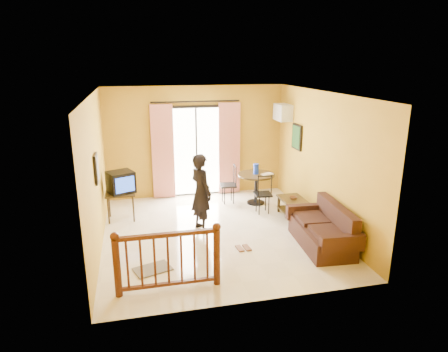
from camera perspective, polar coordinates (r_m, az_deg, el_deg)
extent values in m
plane|color=beige|center=(8.26, -1.05, -8.06)|extent=(5.00, 5.00, 0.00)
plane|color=white|center=(7.54, -1.16, 11.70)|extent=(5.00, 5.00, 0.00)
plane|color=#B78C23|center=(10.18, -4.03, 4.91)|extent=(4.50, 0.00, 4.50)
plane|color=#B78C23|center=(5.48, 4.34, -5.23)|extent=(4.50, 0.00, 4.50)
plane|color=#B78C23|center=(7.66, -17.80, 0.32)|extent=(0.00, 5.00, 5.00)
plane|color=#B78C23|center=(8.52, 13.88, 2.21)|extent=(0.00, 5.00, 5.00)
cube|color=black|center=(10.22, -3.99, 3.52)|extent=(1.34, 0.03, 2.34)
cube|color=white|center=(10.18, -3.96, 3.48)|extent=(1.20, 0.04, 2.20)
cube|color=black|center=(10.16, -3.94, 3.45)|extent=(0.04, 0.02, 2.20)
cube|color=beige|center=(10.03, -8.73, 3.42)|extent=(0.55, 0.08, 2.35)
cube|color=beige|center=(10.29, 0.77, 3.93)|extent=(0.55, 0.08, 2.35)
cylinder|color=black|center=(9.93, -4.06, 10.58)|extent=(2.20, 0.04, 0.04)
cube|color=black|center=(8.98, -14.61, -2.39)|extent=(0.63, 0.52, 0.04)
cylinder|color=black|center=(8.90, -16.18, -4.77)|extent=(0.04, 0.04, 0.61)
cylinder|color=black|center=(8.88, -12.81, -4.57)|extent=(0.04, 0.04, 0.61)
cylinder|color=black|center=(9.29, -16.07, -3.86)|extent=(0.04, 0.04, 0.61)
cylinder|color=black|center=(9.27, -12.84, -3.66)|extent=(0.04, 0.04, 0.61)
cube|color=black|center=(8.91, -14.54, -0.84)|extent=(0.66, 0.63, 0.47)
cube|color=blue|center=(8.70, -13.95, -1.22)|extent=(0.39, 0.18, 0.33)
cube|color=black|center=(7.43, -17.78, 1.03)|extent=(0.04, 0.42, 0.52)
cube|color=#544E48|center=(7.42, -17.59, 1.05)|extent=(0.01, 0.34, 0.44)
cylinder|color=black|center=(9.68, 4.63, 0.17)|extent=(0.89, 0.89, 0.04)
cylinder|color=black|center=(9.78, 4.58, -1.87)|extent=(0.08, 0.08, 0.72)
cylinder|color=black|center=(9.90, 4.54, -3.78)|extent=(0.44, 0.44, 0.03)
cylinder|color=#1531C7|center=(9.65, 4.60, 1.03)|extent=(0.13, 0.13, 0.25)
cube|color=beige|center=(9.65, 6.20, 0.27)|extent=(0.33, 0.27, 0.02)
cube|color=silver|center=(10.08, 8.42, 8.98)|extent=(0.30, 0.60, 0.40)
cube|color=gray|center=(10.02, 7.61, 8.98)|extent=(0.02, 0.56, 0.36)
cube|color=black|center=(9.60, 10.36, 5.51)|extent=(0.04, 0.50, 0.60)
cube|color=black|center=(9.60, 10.23, 5.51)|extent=(0.01, 0.42, 0.52)
cube|color=black|center=(8.99, 10.03, -3.53)|extent=(0.52, 0.93, 0.04)
cube|color=black|center=(9.08, 9.94, -5.13)|extent=(0.48, 0.89, 0.03)
cube|color=black|center=(8.63, 9.75, -5.78)|extent=(0.05, 0.05, 0.39)
cube|color=black|center=(8.79, 12.26, -5.50)|extent=(0.05, 0.05, 0.39)
cube|color=black|center=(9.34, 7.82, -3.94)|extent=(0.05, 0.05, 0.39)
cube|color=black|center=(9.49, 10.16, -3.72)|extent=(0.05, 0.05, 0.39)
imported|color=brown|center=(9.03, 9.87, -3.11)|extent=(0.23, 0.23, 0.05)
cube|color=#321913|center=(7.84, 13.69, -8.36)|extent=(0.88, 1.61, 0.39)
cube|color=#321913|center=(7.84, 15.78, -5.82)|extent=(0.28, 1.57, 0.54)
cube|color=#321913|center=(7.15, 16.52, -9.19)|extent=(0.79, 0.21, 0.29)
cube|color=#321913|center=(8.39, 11.50, -4.97)|extent=(0.79, 0.21, 0.29)
cube|color=#321913|center=(7.46, 14.63, -7.88)|extent=(0.58, 0.67, 0.10)
cube|color=#321913|center=(8.02, 12.41, -5.98)|extent=(0.58, 0.67, 0.10)
imported|color=black|center=(8.14, -3.30, -2.34)|extent=(0.59, 0.69, 1.61)
cylinder|color=#471E0F|center=(6.21, -15.03, -12.62)|extent=(0.11, 0.11, 0.92)
cylinder|color=#471E0F|center=(6.31, -1.03, -11.54)|extent=(0.11, 0.11, 0.92)
sphere|color=#471E0F|center=(5.99, -15.39, -8.34)|extent=(0.13, 0.13, 0.13)
sphere|color=#471E0F|center=(6.09, -1.06, -7.30)|extent=(0.13, 0.13, 0.13)
cube|color=#471E0F|center=(6.01, -8.14, -8.31)|extent=(1.55, 0.08, 0.06)
cube|color=#471E0F|center=(6.40, -7.84, -15.00)|extent=(1.55, 0.06, 0.05)
cube|color=#5C554A|center=(7.01, -10.16, -12.94)|extent=(0.70, 0.57, 0.02)
cube|color=brown|center=(7.58, 2.26, -10.30)|extent=(0.13, 0.26, 0.03)
cube|color=brown|center=(7.61, 3.29, -10.18)|extent=(0.13, 0.26, 0.03)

